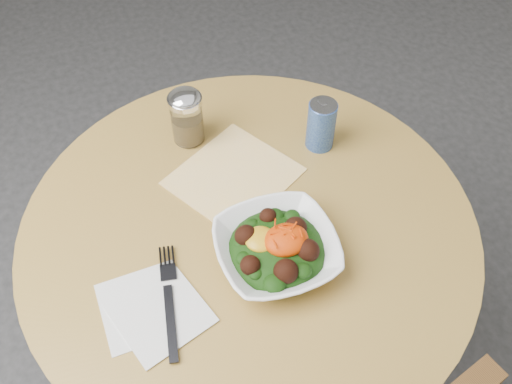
% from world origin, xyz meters
% --- Properties ---
extents(ground, '(6.00, 6.00, 0.00)m').
position_xyz_m(ground, '(0.00, 0.00, 0.00)').
color(ground, '#2A2A2C').
rests_on(ground, ground).
extents(table, '(0.90, 0.90, 0.75)m').
position_xyz_m(table, '(0.00, 0.00, 0.55)').
color(table, black).
rests_on(table, ground).
extents(cloth_napkin, '(0.31, 0.30, 0.00)m').
position_xyz_m(cloth_napkin, '(0.01, 0.12, 0.75)').
color(cloth_napkin, orange).
rests_on(cloth_napkin, table).
extents(paper_napkins, '(0.19, 0.19, 0.00)m').
position_xyz_m(paper_napkins, '(-0.23, -0.12, 0.75)').
color(paper_napkins, silver).
rests_on(paper_napkins, table).
extents(salad_bowl, '(0.23, 0.23, 0.08)m').
position_xyz_m(salad_bowl, '(0.02, -0.09, 0.78)').
color(salad_bowl, white).
rests_on(salad_bowl, table).
extents(fork, '(0.07, 0.23, 0.00)m').
position_xyz_m(fork, '(-0.19, -0.10, 0.76)').
color(fork, black).
rests_on(fork, table).
extents(spice_shaker, '(0.07, 0.07, 0.13)m').
position_xyz_m(spice_shaker, '(-0.04, 0.27, 0.81)').
color(spice_shaker, silver).
rests_on(spice_shaker, table).
extents(beverage_can, '(0.06, 0.06, 0.12)m').
position_xyz_m(beverage_can, '(0.22, 0.15, 0.81)').
color(beverage_can, navy).
rests_on(beverage_can, table).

